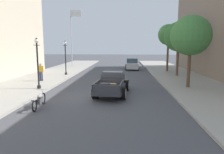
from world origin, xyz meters
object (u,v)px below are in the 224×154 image
at_px(motorcycle_parked, 39,100).
at_px(street_tree_third, 168,35).
at_px(street_lamp_far, 65,55).
at_px(pedestrian_sidewalk_left, 41,71).
at_px(street_lamp_near, 37,59).
at_px(street_tree_nearest, 191,36).
at_px(street_tree_second, 179,37).
at_px(flagpole, 73,31).
at_px(hotrod_truck_gunmetal, 113,83).
at_px(car_background_silver, 132,64).

xyz_separation_m(motorcycle_parked, street_tree_third, (10.22, 15.98, 4.33)).
bearing_deg(street_lamp_far, pedestrian_sidewalk_left, -104.72).
bearing_deg(street_tree_third, street_lamp_near, -136.01).
bearing_deg(street_tree_nearest, street_tree_second, 83.27).
xyz_separation_m(motorcycle_parked, flagpole, (-3.65, 22.13, 5.33)).
xyz_separation_m(hotrod_truck_gunmetal, flagpole, (-7.49, 18.48, 5.02)).
xyz_separation_m(street_lamp_far, street_tree_third, (12.19, 4.00, 2.38)).
relative_size(street_lamp_far, street_tree_second, 0.66).
bearing_deg(street_tree_nearest, flagpole, 128.86).
height_order(motorcycle_parked, street_lamp_near, street_lamp_near).
xyz_separation_m(hotrod_truck_gunmetal, street_tree_second, (6.63, 8.35, 3.60)).
height_order(motorcycle_parked, flagpole, flagpole).
distance_m(motorcycle_parked, car_background_silver, 20.00).
height_order(hotrod_truck_gunmetal, pedestrian_sidewalk_left, pedestrian_sidewalk_left).
distance_m(motorcycle_parked, street_lamp_far, 12.30).
bearing_deg(street_tree_second, street_tree_third, 93.65).
distance_m(street_lamp_far, street_tree_third, 13.05).
bearing_deg(car_background_silver, flagpole, 162.38).
distance_m(car_background_silver, flagpole, 11.08).
relative_size(hotrod_truck_gunmetal, street_lamp_near, 1.31).
distance_m(street_tree_second, street_tree_third, 4.00).
xyz_separation_m(street_lamp_near, street_tree_second, (12.33, 7.69, 1.97)).
bearing_deg(car_background_silver, pedestrian_sidewalk_left, -127.79).
xyz_separation_m(street_lamp_far, street_tree_nearest, (11.68, -6.43, 1.77)).
distance_m(street_lamp_far, flagpole, 10.83).
distance_m(motorcycle_parked, street_lamp_near, 5.09).
xyz_separation_m(street_tree_nearest, street_tree_second, (0.76, 6.45, 0.20)).
bearing_deg(flagpole, street_tree_second, -35.65).
distance_m(street_tree_nearest, street_tree_third, 10.46).
relative_size(hotrod_truck_gunmetal, flagpole, 0.55).
height_order(street_lamp_near, street_tree_nearest, street_tree_nearest).
distance_m(flagpole, street_tree_third, 15.20).
xyz_separation_m(pedestrian_sidewalk_left, street_tree_third, (13.31, 8.27, 3.68)).
bearing_deg(street_tree_nearest, pedestrian_sidewalk_left, 170.42).
bearing_deg(street_tree_second, car_background_silver, 123.38).
relative_size(car_background_silver, pedestrian_sidewalk_left, 2.61).
bearing_deg(street_lamp_near, car_background_silver, 62.76).
xyz_separation_m(flagpole, street_tree_third, (13.87, -6.15, -1.00)).
height_order(pedestrian_sidewalk_left, street_lamp_near, street_lamp_near).
bearing_deg(street_tree_third, pedestrian_sidewalk_left, -148.15).
relative_size(hotrod_truck_gunmetal, street_tree_nearest, 0.91).
xyz_separation_m(hotrod_truck_gunmetal, street_tree_nearest, (5.87, 1.90, 3.40)).
xyz_separation_m(motorcycle_parked, car_background_silver, (5.77, 19.14, 0.33)).
height_order(flagpole, street_tree_third, flagpole).
height_order(motorcycle_parked, street_tree_second, street_tree_second).
xyz_separation_m(street_tree_nearest, street_tree_third, (0.51, 10.43, 0.62)).
bearing_deg(street_tree_nearest, street_tree_third, 87.21).
xyz_separation_m(hotrod_truck_gunmetal, motorcycle_parked, (-3.84, -3.66, -0.31)).
bearing_deg(street_lamp_far, street_tree_second, 0.10).
height_order(street_tree_second, street_tree_third, street_tree_third).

